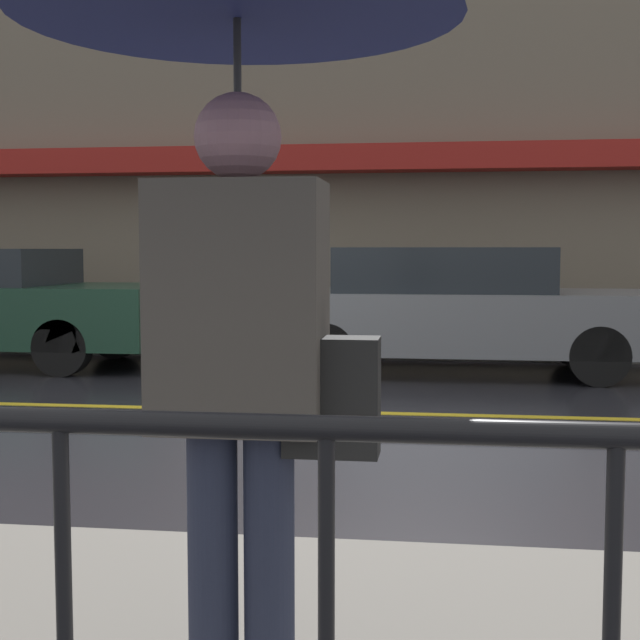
{
  "coord_description": "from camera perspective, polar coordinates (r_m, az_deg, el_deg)",
  "views": [
    {
      "loc": [
        1.7,
        -7.33,
        1.37
      ],
      "look_at": [
        0.94,
        -1.71,
        0.91
      ],
      "focal_mm": 50.0,
      "sensor_mm": 36.0,
      "label": 1
    }
  ],
  "objects": [
    {
      "name": "building_storefront",
      "position": [
        12.86,
        0.09,
        11.59
      ],
      "size": [
        28.0,
        0.85,
        5.92
      ],
      "color": "#706656",
      "rests_on": "ground_plane"
    },
    {
      "name": "ground_plane",
      "position": [
        7.64,
        -5.27,
        -5.75
      ],
      "size": [
        80.0,
        80.0,
        0.0
      ],
      "primitive_type": "plane",
      "color": "black"
    },
    {
      "name": "pedestrian",
      "position": [
        2.3,
        -5.19,
        15.38
      ],
      "size": [
        1.13,
        1.13,
        2.08
      ],
      "color": "#23283D",
      "rests_on": "sidewalk_near"
    },
    {
      "name": "car_grey",
      "position": [
        9.88,
        8.63,
        0.7
      ],
      "size": [
        4.42,
        1.71,
        1.38
      ],
      "color": "slate",
      "rests_on": "ground_plane"
    },
    {
      "name": "lane_marking",
      "position": [
        7.64,
        -5.27,
        -5.72
      ],
      "size": [
        25.2,
        0.12,
        0.01
      ],
      "color": "gold",
      "rests_on": "ground_plane"
    },
    {
      "name": "sidewalk_far",
      "position": [
        11.9,
        -0.51,
        -1.76
      ],
      "size": [
        28.0,
        1.63,
        0.11
      ],
      "color": "slate",
      "rests_on": "ground_plane"
    }
  ]
}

